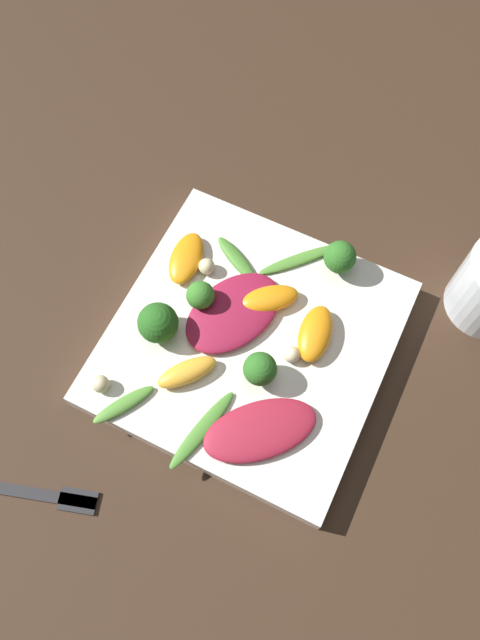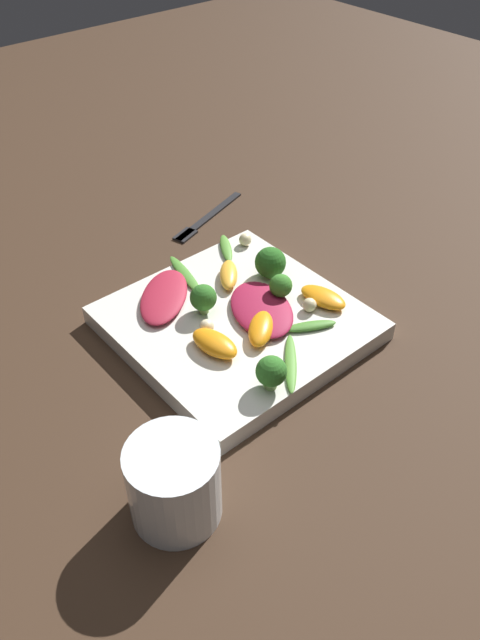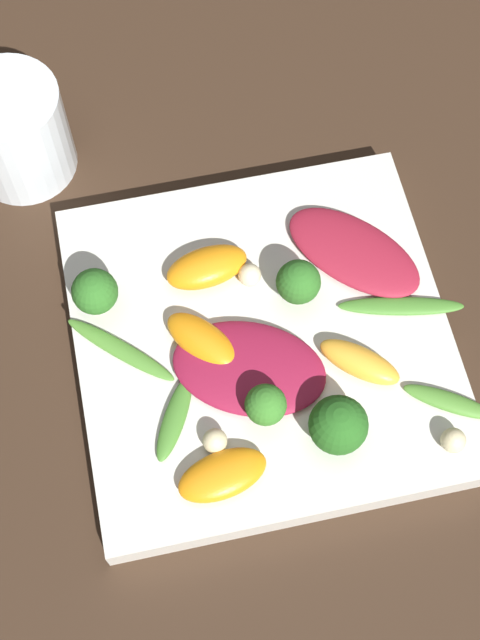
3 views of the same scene
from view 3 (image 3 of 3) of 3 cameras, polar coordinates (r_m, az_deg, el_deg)
ground_plane at (r=0.66m, az=1.42°, el=-1.78°), size 2.40×2.40×0.00m
plate at (r=0.65m, az=1.45°, el=-1.36°), size 0.27×0.27×0.02m
drinking_glass at (r=0.73m, az=-14.21°, el=11.61°), size 0.08×0.08×0.08m
radicchio_leaf_0 at (r=0.67m, az=7.29°, el=4.35°), size 0.11×0.12×0.01m
radicchio_leaf_1 at (r=0.62m, az=0.59°, el=-3.09°), size 0.13×0.11×0.01m
orange_segment_0 at (r=0.63m, az=7.66°, el=-2.67°), size 0.06×0.06×0.02m
orange_segment_1 at (r=0.60m, az=-1.13°, el=-9.89°), size 0.07×0.04×0.02m
orange_segment_2 at (r=0.65m, az=-2.14°, el=3.40°), size 0.07×0.04×0.02m
orange_segment_3 at (r=0.63m, az=-2.43°, el=-1.19°), size 0.06×0.06×0.02m
broccoli_floret_0 at (r=0.63m, az=3.75°, el=2.41°), size 0.03×0.03×0.04m
broccoli_floret_1 at (r=0.60m, az=1.65°, el=-5.48°), size 0.03×0.03×0.04m
broccoli_floret_2 at (r=0.64m, az=-9.26°, el=1.77°), size 0.03×0.03×0.04m
broccoli_floret_3 at (r=0.59m, az=6.31°, el=-6.70°), size 0.04×0.04×0.04m
arugula_sprig_0 at (r=0.64m, az=-7.66°, el=-1.89°), size 0.08×0.07×0.01m
arugula_sprig_1 at (r=0.66m, az=10.24°, el=0.96°), size 0.09×0.03×0.01m
arugula_sprig_2 at (r=0.63m, az=13.22°, el=-5.11°), size 0.06×0.05×0.01m
arugula_sprig_3 at (r=0.61m, az=-4.22°, el=-6.31°), size 0.04×0.06×0.01m
macadamia_nut_0 at (r=0.60m, az=-1.62°, el=-7.73°), size 0.02×0.02×0.02m
macadamia_nut_1 at (r=0.65m, az=0.35°, el=2.85°), size 0.02×0.02×0.02m
macadamia_nut_2 at (r=0.62m, az=13.49°, el=-7.50°), size 0.02×0.02×0.02m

